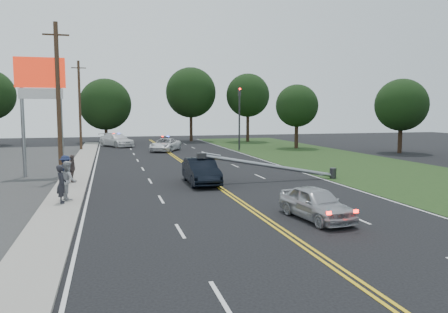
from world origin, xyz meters
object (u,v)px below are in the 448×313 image
object	(u,v)px
fallen_streetlight	(278,167)
emergency_a	(165,145)
traffic_signal	(239,113)
utility_pole_far	(80,105)
pylon_sign	(41,88)
bystander_a	(61,184)
emergency_b	(117,140)
waiting_sedan	(316,203)
utility_pole_mid	(58,101)
bystander_b	(68,180)
bystander_d	(72,168)
crashed_sedan	(201,171)
bystander_c	(66,171)

from	to	relation	value
fallen_streetlight	emergency_a	distance (m)	22.85
traffic_signal	utility_pole_far	bearing A→B (deg)	167.11
pylon_sign	fallen_streetlight	world-z (taller)	pylon_sign
bystander_a	emergency_b	bearing A→B (deg)	-14.85
waiting_sedan	bystander_a	xyz separation A→B (m)	(-10.38, 5.51, 0.35)
utility_pole_far	utility_pole_mid	bearing A→B (deg)	-90.00
pylon_sign	bystander_a	bearing A→B (deg)	-78.27
fallen_streetlight	bystander_b	size ratio (longest dim) A/B	4.93
traffic_signal	bystander_b	xyz separation A→B (m)	(-16.47, -25.35, -3.14)
utility_pole_mid	emergency_b	size ratio (longest dim) A/B	1.75
fallen_streetlight	waiting_sedan	world-z (taller)	fallen_streetlight
waiting_sedan	emergency_a	distance (m)	32.19
bystander_d	crashed_sedan	bearing A→B (deg)	-93.18
fallen_streetlight	utility_pole_far	xyz separation A→B (m)	(-13.39, 26.00, 4.17)
pylon_sign	utility_pole_mid	size ratio (longest dim) A/B	0.80
utility_pole_far	pylon_sign	bearing A→B (deg)	-93.72
traffic_signal	utility_pole_far	world-z (taller)	utility_pole_far
traffic_signal	fallen_streetlight	world-z (taller)	traffic_signal
traffic_signal	crashed_sedan	world-z (taller)	traffic_signal
utility_pole_far	bystander_d	world-z (taller)	utility_pole_far
fallen_streetlight	crashed_sedan	distance (m)	4.96
crashed_sedan	pylon_sign	bearing A→B (deg)	149.53
pylon_sign	bystander_b	size ratio (longest dim) A/B	4.21
bystander_c	bystander_d	bearing A→B (deg)	-32.66
traffic_signal	bystander_c	size ratio (longest dim) A/B	3.96
pylon_sign	utility_pole_far	bearing A→B (deg)	86.28
emergency_a	emergency_b	bearing A→B (deg)	150.68
fallen_streetlight	crashed_sedan	size ratio (longest dim) A/B	1.96
emergency_a	bystander_a	xyz separation A→B (m)	(-8.28, -26.61, 0.32)
utility_pole_mid	bystander_c	world-z (taller)	utility_pole_mid
utility_pole_far	bystander_c	bearing A→B (deg)	-88.71
fallen_streetlight	waiting_sedan	bearing A→B (deg)	-102.77
bystander_b	bystander_d	xyz separation A→B (m)	(-0.20, 5.43, -0.11)
pylon_sign	traffic_signal	world-z (taller)	pylon_sign
waiting_sedan	emergency_b	size ratio (longest dim) A/B	0.70
fallen_streetlight	utility_pole_mid	world-z (taller)	utility_pole_mid
crashed_sedan	emergency_a	world-z (taller)	crashed_sedan
utility_pole_mid	crashed_sedan	size ratio (longest dim) A/B	2.10
utility_pole_far	waiting_sedan	xyz separation A→B (m)	(11.19, -35.68, -4.41)
emergency_b	utility_pole_far	bearing A→B (deg)	-162.68
emergency_b	bystander_b	distance (m)	33.62
waiting_sedan	emergency_b	distance (m)	40.46
pylon_sign	utility_pole_far	size ratio (longest dim) A/B	0.80
crashed_sedan	bystander_a	bearing A→B (deg)	-149.94
pylon_sign	utility_pole_mid	bearing A→B (deg)	-56.98
utility_pole_mid	waiting_sedan	distance (m)	18.22
emergency_b	bystander_c	bearing A→B (deg)	-125.43
traffic_signal	bystander_d	size ratio (longest dim) A/B	4.20
fallen_streetlight	bystander_c	distance (m)	12.84
pylon_sign	bystander_d	xyz separation A→B (m)	(2.13, -3.92, -5.04)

